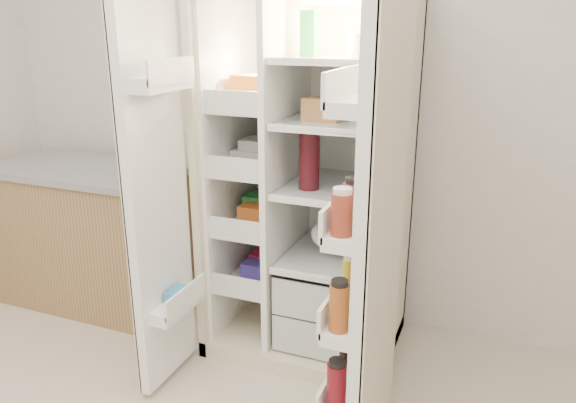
% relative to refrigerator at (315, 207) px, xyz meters
% --- Properties ---
extents(wall_back, '(4.00, 0.02, 2.70)m').
position_rel_refrigerator_xyz_m(wall_back, '(-0.15, 0.35, 0.61)').
color(wall_back, silver).
rests_on(wall_back, floor).
extents(refrigerator, '(0.92, 0.70, 1.80)m').
position_rel_refrigerator_xyz_m(refrigerator, '(0.00, 0.00, 0.00)').
color(refrigerator, beige).
rests_on(refrigerator, floor).
extents(freezer_door, '(0.15, 0.40, 1.72)m').
position_rel_refrigerator_xyz_m(freezer_door, '(-0.52, -0.60, 0.15)').
color(freezer_door, white).
rests_on(freezer_door, floor).
extents(fridge_door, '(0.17, 0.58, 1.72)m').
position_rel_refrigerator_xyz_m(fridge_door, '(0.46, -0.69, 0.12)').
color(fridge_door, white).
rests_on(fridge_door, floor).
extents(kitchen_counter, '(1.16, 0.62, 0.84)m').
position_rel_refrigerator_xyz_m(kitchen_counter, '(-1.39, -0.08, -0.32)').
color(kitchen_counter, '#997C4C').
rests_on(kitchen_counter, floor).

